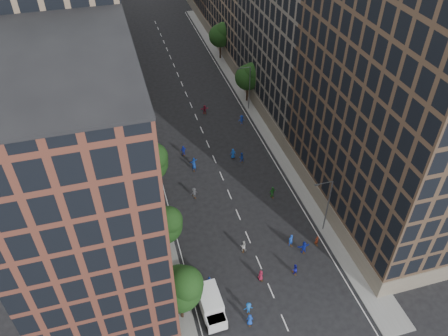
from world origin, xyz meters
name	(u,v)px	position (x,y,z in m)	size (l,w,h in m)	color
ground	(202,131)	(0.00, 40.00, 0.00)	(240.00, 240.00, 0.00)	black
sidewalk_left	(132,119)	(-12.00, 47.50, 0.07)	(4.00, 105.00, 0.15)	slate
sidewalk_right	(251,101)	(12.00, 47.50, 0.07)	(4.00, 105.00, 0.15)	slate
bldg_left_a	(85,196)	(-19.00, 11.00, 15.00)	(14.00, 22.00, 30.00)	brown
bldg_left_b	(76,73)	(-19.00, 35.00, 17.00)	(14.00, 26.00, 34.00)	#836C55
bldg_left_c	(76,31)	(-19.00, 58.00, 14.00)	(14.00, 20.00, 28.00)	brown
bldg_right_a	(395,99)	(19.00, 15.00, 18.00)	(14.00, 30.00, 36.00)	#493627
bldg_right_b	(299,24)	(19.00, 44.00, 16.50)	(14.00, 28.00, 33.00)	#60594F
tree_left_0	(181,287)	(-11.01, 3.85, 5.96)	(5.20, 5.20, 8.83)	black
tree_left_1	(165,224)	(-11.02, 13.86, 5.55)	(4.80, 4.80, 8.21)	black
tree_left_2	(150,161)	(-10.99, 25.83, 6.36)	(5.60, 5.60, 9.45)	black
tree_left_3	(138,114)	(-11.02, 39.85, 5.82)	(5.00, 5.00, 8.58)	black
tree_left_4	(128,70)	(-11.00, 55.84, 6.10)	(5.40, 5.40, 9.08)	black
tree_left_5	(120,40)	(-11.02, 71.86, 5.68)	(4.80, 4.80, 8.33)	black
tree_right_a	(249,76)	(11.38, 47.85, 5.63)	(5.00, 5.00, 8.39)	black
tree_right_b	(221,34)	(11.39, 67.85, 5.96)	(5.20, 5.20, 8.83)	black
streetlamp_near	(327,203)	(10.37, 12.00, 5.17)	(2.64, 0.22, 9.06)	#595B60
streetlamp_far	(248,86)	(10.37, 45.00, 5.17)	(2.64, 0.22, 9.06)	#595B60
cargo_van	(211,305)	(-7.80, 3.59, 1.50)	(2.66, 5.42, 2.85)	white
skater_0	(250,320)	(-3.95, 1.00, 0.83)	(0.81, 0.53, 1.66)	#153FB2
skater_1	(291,240)	(5.06, 10.61, 0.97)	(0.71, 0.46, 1.93)	#1742BC
skater_2	(295,269)	(3.74, 6.14, 0.80)	(0.78, 0.61, 1.60)	#13149B
skater_3	(248,308)	(-3.64, 2.45, 0.85)	(1.09, 0.63, 1.69)	#1654B3
skater_4	(209,282)	(-7.10, 7.28, 0.84)	(0.98, 0.41, 1.67)	#1537AC
skater_5	(304,247)	(6.28, 9.02, 0.93)	(1.73, 0.55, 1.86)	#1325A2
skater_6	(261,275)	(-0.70, 6.44, 0.81)	(0.79, 0.51, 1.62)	maroon
skater_7	(317,241)	(8.50, 9.75, 0.75)	(0.54, 0.36, 1.49)	maroon
skater_8	(243,246)	(-1.36, 11.44, 0.88)	(0.86, 0.67, 1.76)	silver
skater_9	(194,193)	(-5.32, 23.39, 0.86)	(1.11, 0.64, 1.72)	#3D3D41
skater_10	(272,192)	(6.08, 20.17, 0.96)	(1.12, 0.47, 1.91)	#206B22
skater_11	(194,162)	(-3.69, 30.73, 0.78)	(1.45, 0.46, 1.56)	#1644B5
skater_12	(233,154)	(3.10, 30.96, 0.92)	(0.90, 0.58, 1.83)	blue
skater_13	(194,166)	(-3.93, 29.57, 0.93)	(0.68, 0.44, 1.85)	#123999
skater_14	(241,157)	(4.19, 29.71, 0.86)	(0.83, 0.65, 1.72)	#173EBD
skater_15	(241,120)	(7.59, 40.29, 0.93)	(1.20, 0.69, 1.86)	#122E99
skater_16	(184,151)	(-4.70, 34.08, 0.91)	(1.07, 0.44, 1.82)	#1423A5
skater_17	(205,110)	(1.89, 45.79, 0.86)	(1.60, 0.51, 1.72)	maroon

